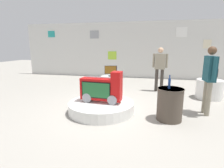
# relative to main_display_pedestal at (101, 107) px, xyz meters

# --- Properties ---
(ground_plane) EXTENTS (30.00, 30.00, 0.00)m
(ground_plane) POSITION_rel_main_display_pedestal_xyz_m (0.16, 0.18, -0.13)
(ground_plane) COLOR #9E998E
(back_wall_display) EXTENTS (12.43, 0.13, 2.97)m
(back_wall_display) POSITION_rel_main_display_pedestal_xyz_m (0.16, 5.40, 1.35)
(back_wall_display) COLOR silver
(back_wall_display) RESTS_ON ground
(main_display_pedestal) EXTENTS (1.71, 1.71, 0.27)m
(main_display_pedestal) POSITION_rel_main_display_pedestal_xyz_m (0.00, 0.00, 0.00)
(main_display_pedestal) COLOR silver
(main_display_pedestal) RESTS_ON ground
(novelty_firetruck_tv) EXTENTS (1.09, 0.42, 0.82)m
(novelty_firetruck_tv) POSITION_rel_main_display_pedestal_xyz_m (0.02, -0.01, 0.47)
(novelty_firetruck_tv) COLOR gray
(novelty_firetruck_tv) RESTS_ON main_display_pedestal
(display_pedestal_left_rear) EXTENTS (0.74, 0.74, 0.63)m
(display_pedestal_left_rear) POSITION_rel_main_display_pedestal_xyz_m (-0.19, 1.93, 0.18)
(display_pedestal_left_rear) COLOR silver
(display_pedestal_left_rear) RESTS_ON ground
(tv_on_left_rear) EXTENTS (0.45, 0.18, 0.38)m
(tv_on_left_rear) POSITION_rel_main_display_pedestal_xyz_m (-0.19, 1.92, 0.70)
(tv_on_left_rear) COLOR black
(tv_on_left_rear) RESTS_ON display_pedestal_left_rear
(display_pedestal_center_rear) EXTENTS (0.81, 0.81, 0.63)m
(display_pedestal_center_rear) POSITION_rel_main_display_pedestal_xyz_m (3.14, 1.95, 0.18)
(display_pedestal_center_rear) COLOR silver
(display_pedestal_center_rear) RESTS_ON ground
(tv_on_center_rear) EXTENTS (0.40, 0.19, 0.36)m
(tv_on_center_rear) POSITION_rel_main_display_pedestal_xyz_m (3.14, 1.95, 0.69)
(tv_on_center_rear) COLOR black
(tv_on_center_rear) RESTS_ON display_pedestal_center_rear
(side_table_round) EXTENTS (0.60, 0.60, 0.76)m
(side_table_round) POSITION_rel_main_display_pedestal_xyz_m (1.69, -0.16, 0.25)
(side_table_round) COLOR #4C4238
(side_table_round) RESTS_ON ground
(bottle_on_side_table) EXTENTS (0.06, 0.06, 0.31)m
(bottle_on_side_table) POSITION_rel_main_display_pedestal_xyz_m (1.65, -0.19, 0.75)
(bottle_on_side_table) COLOR navy
(bottle_on_side_table) RESTS_ON side_table_round
(shopper_browsing_near_truck) EXTENTS (0.56, 0.22, 1.66)m
(shopper_browsing_near_truck) POSITION_rel_main_display_pedestal_xyz_m (1.56, 2.60, 0.84)
(shopper_browsing_near_truck) COLOR #38332D
(shopper_browsing_near_truck) RESTS_ON ground
(shopper_browsing_rear) EXTENTS (0.23, 0.56, 1.70)m
(shopper_browsing_rear) POSITION_rel_main_display_pedestal_xyz_m (2.63, 0.41, 0.86)
(shopper_browsing_rear) COLOR gray
(shopper_browsing_rear) RESTS_ON ground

